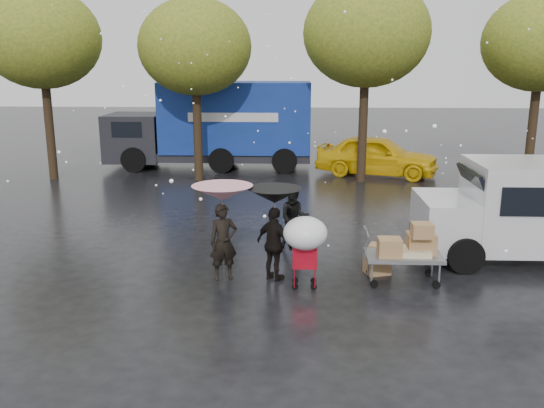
{
  "coord_description": "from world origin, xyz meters",
  "views": [
    {
      "loc": [
        0.1,
        -10.89,
        4.3
      ],
      "look_at": [
        -0.4,
        1.0,
        1.34
      ],
      "focal_mm": 38.0,
      "sensor_mm": 36.0,
      "label": 1
    }
  ],
  "objects_px": {
    "white_van": "(539,209)",
    "blue_truck": "(216,125)",
    "yellow_taxi": "(377,155)",
    "shopping_cart": "(305,237)",
    "person_pink": "(223,242)",
    "vendor_cart": "(408,248)",
    "person_black": "(275,244)"
  },
  "relations": [
    {
      "from": "person_pink",
      "to": "person_black",
      "type": "height_order",
      "value": "person_pink"
    },
    {
      "from": "shopping_cart",
      "to": "person_black",
      "type": "bearing_deg",
      "value": 140.22
    },
    {
      "from": "person_black",
      "to": "vendor_cart",
      "type": "xyz_separation_m",
      "value": [
        2.64,
        -0.04,
        -0.03
      ]
    },
    {
      "from": "person_black",
      "to": "white_van",
      "type": "relative_size",
      "value": 0.31
    },
    {
      "from": "vendor_cart",
      "to": "shopping_cart",
      "type": "xyz_separation_m",
      "value": [
        -2.04,
        -0.46,
        0.34
      ]
    },
    {
      "from": "white_van",
      "to": "yellow_taxi",
      "type": "relative_size",
      "value": 1.07
    },
    {
      "from": "vendor_cart",
      "to": "blue_truck",
      "type": "height_order",
      "value": "blue_truck"
    },
    {
      "from": "yellow_taxi",
      "to": "white_van",
      "type": "bearing_deg",
      "value": -149.11
    },
    {
      "from": "white_van",
      "to": "yellow_taxi",
      "type": "xyz_separation_m",
      "value": [
        -2.24,
        9.6,
        -0.38
      ]
    },
    {
      "from": "person_pink",
      "to": "blue_truck",
      "type": "height_order",
      "value": "blue_truck"
    },
    {
      "from": "person_black",
      "to": "yellow_taxi",
      "type": "xyz_separation_m",
      "value": [
        3.53,
        11.11,
        0.03
      ]
    },
    {
      "from": "person_pink",
      "to": "person_black",
      "type": "xyz_separation_m",
      "value": [
        1.03,
        -0.02,
        -0.02
      ]
    },
    {
      "from": "vendor_cart",
      "to": "blue_truck",
      "type": "relative_size",
      "value": 0.18
    },
    {
      "from": "vendor_cart",
      "to": "yellow_taxi",
      "type": "height_order",
      "value": "yellow_taxi"
    },
    {
      "from": "shopping_cart",
      "to": "white_van",
      "type": "relative_size",
      "value": 0.3
    },
    {
      "from": "blue_truck",
      "to": "vendor_cart",
      "type": "bearing_deg",
      "value": -66.38
    },
    {
      "from": "person_black",
      "to": "shopping_cart",
      "type": "xyz_separation_m",
      "value": [
        0.6,
        -0.5,
        0.31
      ]
    },
    {
      "from": "person_pink",
      "to": "white_van",
      "type": "xyz_separation_m",
      "value": [
        6.79,
        1.49,
        0.38
      ]
    },
    {
      "from": "person_black",
      "to": "yellow_taxi",
      "type": "distance_m",
      "value": 11.65
    },
    {
      "from": "person_black",
      "to": "shopping_cart",
      "type": "relative_size",
      "value": 1.03
    },
    {
      "from": "person_pink",
      "to": "blue_truck",
      "type": "xyz_separation_m",
      "value": [
        -1.84,
        12.55,
        0.98
      ]
    },
    {
      "from": "person_black",
      "to": "white_van",
      "type": "xyz_separation_m",
      "value": [
        5.76,
        1.51,
        0.41
      ]
    },
    {
      "from": "yellow_taxi",
      "to": "shopping_cart",
      "type": "bearing_deg",
      "value": -176.38
    },
    {
      "from": "white_van",
      "to": "blue_truck",
      "type": "relative_size",
      "value": 0.59
    },
    {
      "from": "white_van",
      "to": "vendor_cart",
      "type": "bearing_deg",
      "value": -153.61
    },
    {
      "from": "yellow_taxi",
      "to": "vendor_cart",
      "type": "bearing_deg",
      "value": -166.77
    },
    {
      "from": "person_black",
      "to": "vendor_cart",
      "type": "bearing_deg",
      "value": -142.4
    },
    {
      "from": "vendor_cart",
      "to": "person_pink",
      "type": "bearing_deg",
      "value": 179.13
    },
    {
      "from": "shopping_cart",
      "to": "white_van",
      "type": "height_order",
      "value": "white_van"
    },
    {
      "from": "person_pink",
      "to": "white_van",
      "type": "distance_m",
      "value": 6.96
    },
    {
      "from": "person_black",
      "to": "yellow_taxi",
      "type": "bearing_deg",
      "value": -69.16
    },
    {
      "from": "white_van",
      "to": "blue_truck",
      "type": "bearing_deg",
      "value": 127.98
    }
  ]
}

